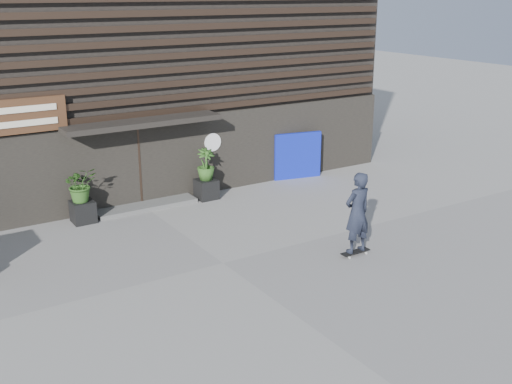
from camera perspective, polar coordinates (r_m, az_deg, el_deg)
ground at (r=14.64m, az=-3.03°, el=-6.50°), size 80.00×80.00×0.00m
entrance_step at (r=18.49m, az=-10.04°, el=-1.24°), size 3.00×0.80×0.12m
planter_pot_left at (r=17.66m, az=-15.52°, el=-1.74°), size 0.60×0.60×0.60m
bamboo_left at (r=17.42m, az=-15.73°, el=0.68°), size 0.86×0.75×0.96m
planter_pot_right at (r=18.99m, az=-4.55°, el=0.27°), size 0.60×0.60×0.60m
bamboo_right at (r=18.77m, az=-4.61°, el=2.54°), size 0.54×0.54×0.96m
blue_tarp at (r=20.94m, az=3.81°, el=3.33°), size 1.65×0.45×1.55m
building at (r=22.66m, az=-15.93°, el=12.07°), size 18.00×11.00×8.00m
skateboarder at (r=14.84m, az=9.24°, el=-1.90°), size 0.78×0.50×2.06m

